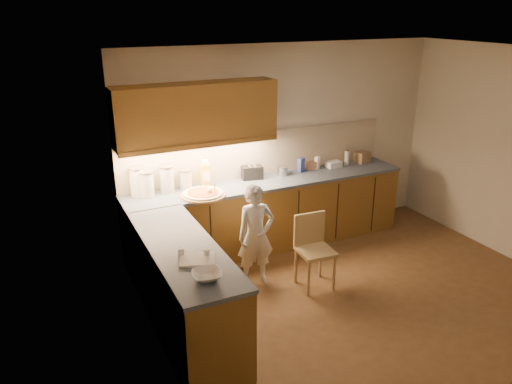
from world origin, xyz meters
TOP-DOWN VIEW (x-y plane):
  - room at (0.00, 0.00)m, footprint 4.54×4.50m
  - l_counter at (-0.92, 1.25)m, footprint 3.77×2.62m
  - backsplash at (-0.38, 1.99)m, footprint 3.75×0.02m
  - upper_cabinets at (-1.27, 1.82)m, footprint 1.95×0.36m
  - pizza_on_board at (-1.32, 1.54)m, footprint 0.53×0.53m
  - child at (-0.94, 0.90)m, footprint 0.46×0.32m
  - wooden_chair at (-0.37, 0.60)m, footprint 0.40×0.40m
  - mixing_bowl at (-1.95, -0.27)m, footprint 0.28×0.28m
  - canister_a at (-2.02, 1.88)m, footprint 0.18×0.18m
  - canister_b at (-1.92, 1.82)m, footprint 0.18×0.18m
  - canister_c at (-1.67, 1.85)m, footprint 0.18×0.18m
  - canister_d at (-1.43, 1.86)m, footprint 0.15×0.15m
  - oil_jug at (-1.19, 1.84)m, footprint 0.14×0.12m
  - toaster at (-0.54, 1.86)m, footprint 0.29×0.20m
  - steel_pot at (-0.12, 1.82)m, footprint 0.15×0.15m
  - blue_box at (0.18, 1.84)m, footprint 0.11×0.10m
  - card_box_a at (0.35, 1.89)m, footprint 0.17×0.13m
  - white_bottle at (0.44, 1.85)m, footprint 0.07×0.07m
  - flat_pack at (0.70, 1.83)m, footprint 0.21×0.15m
  - tall_jar at (0.91, 1.82)m, footprint 0.07×0.07m
  - card_box_b at (1.19, 1.84)m, footprint 0.23×0.19m
  - dough_cloth at (-1.92, 0.06)m, footprint 0.37×0.33m
  - spice_jar_a at (-2.02, 0.20)m, footprint 0.06×0.06m
  - spice_jar_b at (-1.82, 0.10)m, footprint 0.07×0.07m

SIDE VIEW (x-z plane):
  - l_counter at x=-0.92m, z-range 0.00..0.92m
  - wooden_chair at x=-0.37m, z-range 0.07..0.91m
  - child at x=-0.94m, z-range 0.00..1.20m
  - dough_cloth at x=-1.92m, z-range 0.92..0.94m
  - pizza_on_board at x=-1.32m, z-range 0.84..1.05m
  - mixing_bowl at x=-1.95m, z-range 0.92..0.98m
  - spice_jar_b at x=-1.82m, z-range 0.92..0.99m
  - spice_jar_a at x=-2.02m, z-range 0.92..1.00m
  - flat_pack at x=0.70m, z-range 0.92..1.00m
  - card_box_a at x=0.35m, z-range 0.92..1.03m
  - steel_pot at x=-0.12m, z-range 0.92..1.04m
  - card_box_b at x=1.19m, z-range 0.92..1.07m
  - toaster at x=-0.54m, z-range 0.92..1.09m
  - white_bottle at x=0.44m, z-range 0.92..1.09m
  - blue_box at x=0.18m, z-range 0.92..1.11m
  - tall_jar at x=0.91m, z-range 0.92..1.14m
  - canister_d at x=-1.43m, z-range 0.92..1.17m
  - canister_b at x=-1.92m, z-range 0.92..1.23m
  - oil_jug at x=-1.19m, z-range 0.91..1.25m
  - canister_c at x=-1.67m, z-range 0.92..1.25m
  - canister_a at x=-2.02m, z-range 0.92..1.27m
  - backsplash at x=-0.38m, z-range 0.92..1.50m
  - room at x=0.00m, z-range 0.37..2.99m
  - upper_cabinets at x=-1.27m, z-range 1.48..2.21m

